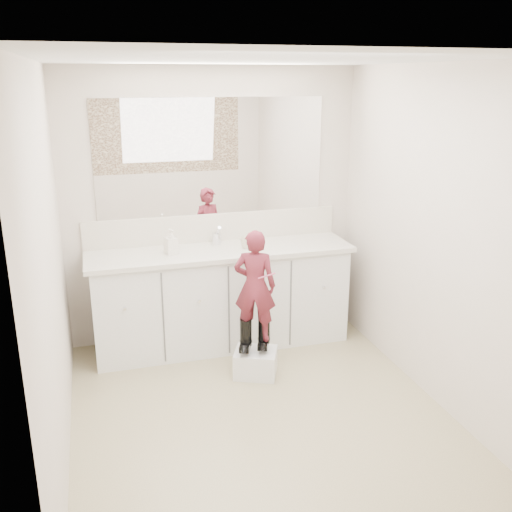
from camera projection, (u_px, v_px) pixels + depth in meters
name	position (u px, v px, depth m)	size (l,w,h in m)	color
floor	(261.00, 416.00, 4.05)	(3.00, 3.00, 0.00)	#877C58
ceiling	(263.00, 59.00, 3.33)	(3.00, 3.00, 0.00)	white
wall_back	(213.00, 207.00, 5.06)	(2.60, 2.60, 0.00)	beige
wall_front	(369.00, 361.00, 2.31)	(2.60, 2.60, 0.00)	beige
wall_left	(50.00, 274.00, 3.34)	(3.00, 3.00, 0.00)	beige
wall_right	(437.00, 240.00, 4.03)	(3.00, 3.00, 0.00)	beige
vanity_cabinet	(222.00, 299.00, 5.04)	(2.20, 0.55, 0.85)	silver
countertop	(221.00, 251.00, 4.89)	(2.28, 0.58, 0.04)	beige
backsplash	(214.00, 227.00, 5.10)	(2.28, 0.03, 0.25)	beige
mirror	(212.00, 157.00, 4.92)	(2.00, 0.02, 1.00)	white
dot_panel	(375.00, 255.00, 2.19)	(2.00, 0.01, 1.20)	#472819
faucet	(217.00, 239.00, 5.02)	(0.08, 0.08, 0.10)	silver
cup	(245.00, 243.00, 4.91)	(0.10, 0.10, 0.09)	beige
soap_bottle	(171.00, 241.00, 4.74)	(0.09, 0.10, 0.21)	silver
step_stool	(256.00, 363.00, 4.58)	(0.33, 0.27, 0.21)	silver
boot_left	(246.00, 335.00, 4.51)	(0.10, 0.18, 0.27)	black
boot_right	(264.00, 333.00, 4.55)	(0.10, 0.18, 0.27)	black
toddler	(255.00, 286.00, 4.41)	(0.33, 0.21, 0.90)	#9D3043
toothbrush	(267.00, 276.00, 4.32)	(0.01, 0.01, 0.14)	#DB557E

